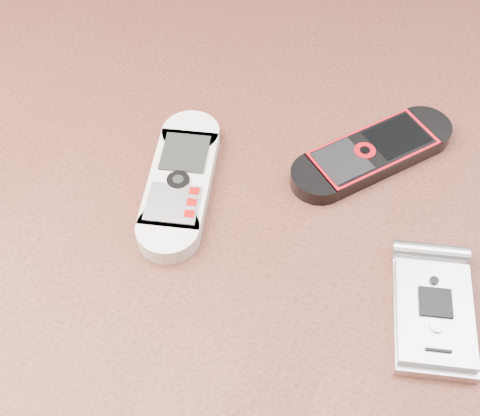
{
  "coord_description": "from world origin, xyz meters",
  "views": [
    {
      "loc": [
        0.13,
        -0.3,
        1.18
      ],
      "look_at": [
        0.01,
        0.0,
        0.76
      ],
      "focal_mm": 50.0,
      "sensor_mm": 36.0,
      "label": 1
    }
  ],
  "objects_px": {
    "nokia_white": "(180,181)",
    "nokia_black_red": "(373,153)",
    "motorola_razr": "(434,311)",
    "table": "(235,282)"
  },
  "relations": [
    {
      "from": "nokia_black_red",
      "to": "motorola_razr",
      "type": "bearing_deg",
      "value": -20.55
    },
    {
      "from": "motorola_razr",
      "to": "table",
      "type": "bearing_deg",
      "value": 153.75
    },
    {
      "from": "table",
      "to": "motorola_razr",
      "type": "xyz_separation_m",
      "value": [
        0.17,
        -0.03,
        0.11
      ]
    },
    {
      "from": "table",
      "to": "nokia_white",
      "type": "bearing_deg",
      "value": 171.26
    },
    {
      "from": "motorola_razr",
      "to": "nokia_white",
      "type": "bearing_deg",
      "value": 154.22
    },
    {
      "from": "nokia_white",
      "to": "nokia_black_red",
      "type": "height_order",
      "value": "nokia_white"
    },
    {
      "from": "table",
      "to": "nokia_black_red",
      "type": "height_order",
      "value": "nokia_black_red"
    },
    {
      "from": "table",
      "to": "nokia_black_red",
      "type": "distance_m",
      "value": 0.17
    },
    {
      "from": "nokia_black_red",
      "to": "table",
      "type": "bearing_deg",
      "value": -93.02
    },
    {
      "from": "table",
      "to": "nokia_black_red",
      "type": "bearing_deg",
      "value": 49.18
    }
  ]
}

